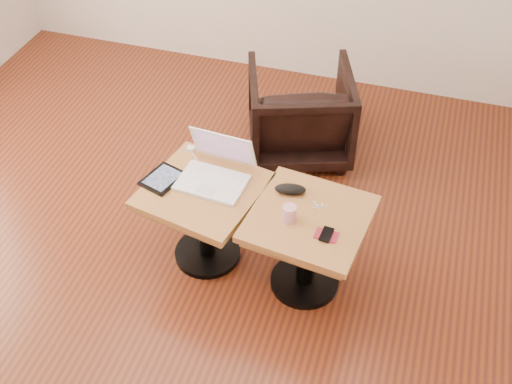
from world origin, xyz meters
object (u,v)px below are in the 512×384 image
(side_table_left, at_px, (204,206))
(laptop, at_px, (216,171))
(armchair, at_px, (300,113))
(side_table_right, at_px, (308,234))
(striped_cup, at_px, (289,214))

(side_table_left, xyz_separation_m, laptop, (0.04, 0.10, 0.18))
(side_table_left, bearing_deg, armchair, 87.88)
(armchair, bearing_deg, side_table_left, 57.09)
(side_table_right, height_order, laptop, laptop)
(side_table_right, xyz_separation_m, striped_cup, (-0.09, -0.06, 0.18))
(striped_cup, bearing_deg, armchair, 101.22)
(side_table_left, height_order, laptop, laptop)
(laptop, distance_m, armchair, 1.08)
(laptop, bearing_deg, armchair, 82.15)
(side_table_right, height_order, striped_cup, striped_cup)
(side_table_right, height_order, armchair, armchair)
(side_table_left, relative_size, side_table_right, 1.05)
(laptop, bearing_deg, striped_cup, -18.20)
(laptop, height_order, striped_cup, laptop)
(side_table_left, xyz_separation_m, striped_cup, (0.51, -0.10, 0.18))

